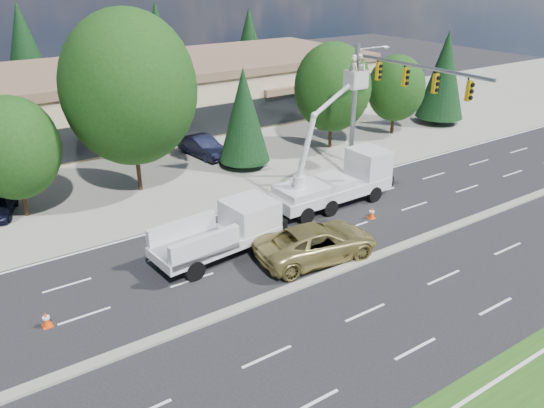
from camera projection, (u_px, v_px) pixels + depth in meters
ground at (319, 279)px, 24.93m from camera, size 140.00×140.00×0.00m
concrete_apron at (154, 160)px, 40.08m from camera, size 140.00×22.00×0.01m
road_median at (319, 278)px, 24.91m from camera, size 120.00×0.55×0.12m
strip_mall at (107, 98)px, 46.47m from camera, size 50.40×15.40×5.50m
tree_front_c at (13, 148)px, 29.52m from camera, size 5.12×5.12×7.10m
tree_front_d at (129, 88)px, 32.03m from camera, size 8.20×8.20×11.38m
tree_front_e at (244, 115)px, 37.23m from camera, size 3.65×3.65×7.19m
tree_front_f at (332, 87)px, 40.87m from camera, size 5.96×5.96×8.27m
tree_front_g at (396, 88)px, 44.78m from camera, size 4.86×4.86×6.75m
tree_front_h at (444, 74)px, 47.60m from camera, size 4.24×4.24×8.36m
tree_back_b at (25, 52)px, 52.42m from camera, size 5.28×5.28×10.41m
tree_back_c at (158, 44)px, 59.60m from camera, size 5.05×5.05×9.95m
tree_back_d at (249, 42)px, 65.92m from camera, size 4.49×4.49×8.85m
signal_mast at (379, 96)px, 32.84m from camera, size 2.76×10.16×9.00m
utility_pickup at (225, 236)px, 26.65m from camera, size 6.77×3.07×2.52m
bucket_truck at (340, 175)px, 32.10m from camera, size 7.99×2.70×8.91m
traffic_cone_a at (46, 319)px, 21.53m from camera, size 0.40×0.40×0.70m
traffic_cone_b at (262, 246)px, 27.18m from camera, size 0.40×0.40×0.70m
traffic_cone_c at (282, 240)px, 27.78m from camera, size 0.40×0.40×0.70m
traffic_cone_d at (372, 213)px, 30.75m from camera, size 0.40×0.40×0.70m
minivan at (317, 242)px, 26.38m from camera, size 6.60×3.64×1.75m
parked_car_east at (203, 146)px, 40.58m from camera, size 2.34×4.94×1.56m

